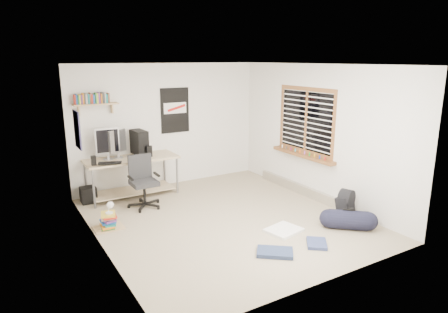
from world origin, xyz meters
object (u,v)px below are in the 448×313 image
office_chair (144,181)px  duffel_bag (348,220)px  backpack (346,209)px  desk (132,177)px  book_stack (108,219)px

office_chair → duffel_bag: (2.39, -2.54, -0.35)m
duffel_bag → backpack: bearing=91.5°
desk → office_chair: office_chair is taller
backpack → duffel_bag: (-0.23, -0.27, -0.06)m
office_chair → duffel_bag: 3.50m
desk → backpack: (2.61, -2.97, -0.16)m
backpack → duffel_bag: bearing=-149.0°
desk → office_chair: size_ratio=1.84×
desk → backpack: bearing=-42.0°
desk → office_chair: 0.71m
desk → duffel_bag: (2.38, -3.24, -0.22)m
desk → duffel_bag: 4.02m
office_chair → backpack: office_chair is taller
office_chair → backpack: bearing=-38.8°
desk → book_stack: size_ratio=3.63×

